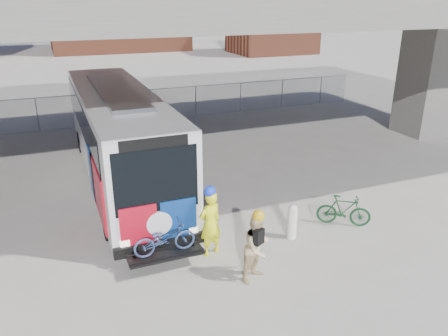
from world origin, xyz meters
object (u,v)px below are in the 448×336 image
bike_parked (344,210)px  cyclist_tan (257,247)px  cyclist_hivis (210,222)px  bus (118,129)px  bollard (292,220)px

bike_parked → cyclist_tan: bearing=147.0°
cyclist_hivis → bike_parked: cyclist_hivis is taller
cyclist_tan → cyclist_hivis: bearing=87.6°
cyclist_tan → bike_parked: size_ratio=1.16×
bus → cyclist_tan: bus is taller
bus → cyclist_hivis: 6.57m
cyclist_hivis → cyclist_tan: 1.69m
cyclist_tan → bike_parked: 4.12m
cyclist_hivis → bike_parked: bearing=162.3°
bus → cyclist_tan: size_ratio=6.61×
bus → bike_parked: size_ratio=7.69×
bollard → bus: bearing=121.3°
bollard → cyclist_tan: (-1.86, -1.43, 0.33)m
cyclist_hivis → bus: bearing=-95.5°
bus → bollard: bus is taller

